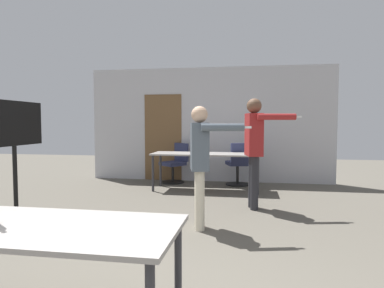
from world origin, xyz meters
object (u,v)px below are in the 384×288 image
person_far_watching (201,155)px  office_chair_far_right (175,165)px  office_chair_far_left (238,165)px  drink_cup (194,151)px  tv_screen (14,144)px  person_right_polo (255,142)px

person_far_watching → office_chair_far_right: 3.53m
person_far_watching → office_chair_far_left: size_ratio=1.68×
drink_cup → tv_screen: bearing=-130.5°
person_far_watching → office_chair_far_right: (-1.06, 3.32, -0.55)m
person_right_polo → office_chair_far_right: person_right_polo is taller
tv_screen → drink_cup: bearing=-40.5°
office_chair_far_right → tv_screen: bearing=103.4°
person_far_watching → office_chair_far_right: person_far_watching is taller
office_chair_far_left → office_chair_far_right: bearing=156.5°
person_far_watching → office_chair_far_left: 3.22m
tv_screen → person_far_watching: size_ratio=1.06×
office_chair_far_left → drink_cup: (-0.87, -0.69, 0.36)m
office_chair_far_right → drink_cup: size_ratio=9.65×
person_right_polo → office_chair_far_right: (-1.76, 2.15, -0.66)m
office_chair_far_left → drink_cup: bearing=-158.5°
person_far_watching → drink_cup: size_ratio=16.99×
person_far_watching → drink_cup: person_far_watching is taller
tv_screen → office_chair_far_left: tv_screen is taller
office_chair_far_left → office_chair_far_right: size_ratio=1.05×
person_right_polo → drink_cup: size_ratio=18.83×
person_right_polo → drink_cup: person_right_polo is taller
person_right_polo → drink_cup: 1.77m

